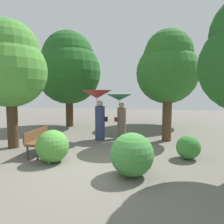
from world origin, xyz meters
TOP-DOWN VIEW (x-y plane):
  - ground_plane at (0.00, 0.00)m, footprint 40.00×40.00m
  - person_left at (-0.54, 3.33)m, footprint 1.33×1.33m
  - person_right at (0.38, 3.78)m, footprint 1.16×1.16m
  - park_bench at (-2.02, 1.06)m, footprint 0.49×1.50m
  - tree_near_left at (-3.43, 1.54)m, footprint 2.68×2.68m
  - tree_near_right at (2.45, 3.67)m, footprint 2.52×2.52m
  - tree_mid_left at (-3.11, 6.47)m, footprint 3.86×3.86m
  - tree_mid_right at (2.81, 7.91)m, footprint 3.84×3.84m
  - bush_path_left at (2.88, 1.27)m, footprint 0.75×0.75m
  - bush_path_right at (-1.21, 0.29)m, footprint 0.98×0.98m
  - bush_behind_bench at (1.21, -0.31)m, footprint 1.10×1.10m
  - path_marker_post at (-1.25, 0.15)m, footprint 0.12×0.12m

SIDE VIEW (x-z plane):
  - ground_plane at x=0.00m, z-range 0.00..0.00m
  - bush_path_left at x=2.88m, z-range 0.00..0.75m
  - path_marker_post at x=-1.25m, z-range 0.00..0.88m
  - bush_path_right at x=-1.21m, z-range 0.00..0.98m
  - park_bench at x=-2.02m, z-range 0.10..0.93m
  - bush_behind_bench at x=1.21m, z-range 0.00..1.10m
  - person_right at x=0.38m, z-range 0.43..2.46m
  - person_left at x=-0.54m, z-range 0.54..2.74m
  - tree_near_left at x=-3.43m, z-range 0.76..5.50m
  - tree_near_right at x=2.45m, z-range 0.81..5.55m
  - tree_mid_right at x=2.81m, z-range 0.73..6.47m
  - tree_mid_left at x=-3.11m, z-range 0.73..6.49m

